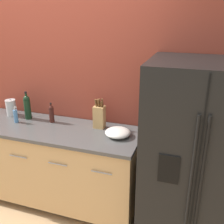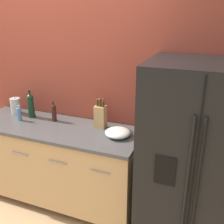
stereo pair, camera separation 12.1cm
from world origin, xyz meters
name	(u,v)px [view 2 (the right image)]	position (x,y,z in m)	size (l,w,h in m)	color
wall_back	(60,84)	(0.00, 1.00, 1.30)	(10.00, 0.05, 2.60)	#993D2D
counter_unit	(58,163)	(0.12, 0.66, 0.47)	(1.88, 0.64, 0.93)	black
refrigerator	(196,161)	(1.58, 0.60, 0.86)	(0.92, 0.77, 1.72)	black
knife_block	(100,116)	(0.59, 0.81, 1.06)	(0.11, 0.09, 0.32)	tan
wine_bottle	(31,105)	(-0.27, 0.79, 1.08)	(0.07, 0.07, 0.32)	black
soap_dispenser	(19,114)	(-0.33, 0.65, 1.01)	(0.05, 0.04, 0.18)	#4C7FB2
oil_bottle	(54,112)	(0.04, 0.78, 1.04)	(0.05, 0.05, 0.22)	#3D1914
steel_canister	(16,106)	(-0.52, 0.81, 1.03)	(0.12, 0.12, 0.20)	#B7B7BA
mixing_bowl	(118,133)	(0.83, 0.67, 0.97)	(0.25, 0.25, 0.08)	white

